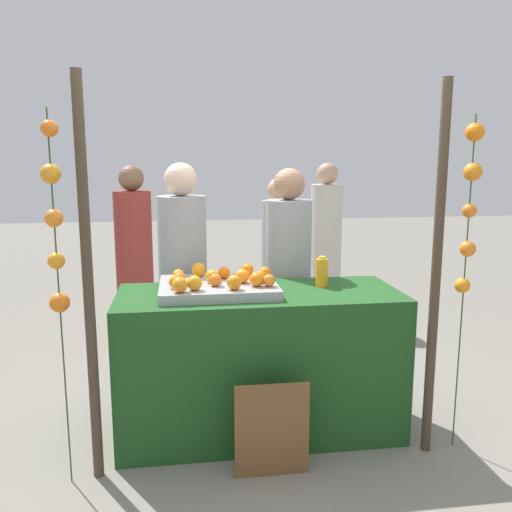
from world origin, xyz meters
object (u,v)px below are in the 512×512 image
(stall_counter, at_px, (259,362))
(vendor_left, at_px, (183,291))
(juice_bottle, at_px, (322,272))
(orange_1, at_px, (269,280))
(orange_0, at_px, (248,270))
(vendor_right, at_px, (288,291))
(chalkboard_sign, at_px, (272,431))

(stall_counter, distance_m, vendor_left, 0.81)
(juice_bottle, bearing_deg, orange_1, -151.32)
(stall_counter, distance_m, juice_bottle, 0.70)
(stall_counter, height_order, orange_0, orange_0)
(vendor_left, xyz_separation_m, vendor_right, (0.76, -0.03, -0.02))
(stall_counter, xyz_separation_m, orange_1, (0.04, -0.11, 0.55))
(juice_bottle, xyz_separation_m, vendor_right, (-0.13, 0.44, -0.23))
(chalkboard_sign, bearing_deg, vendor_left, 112.89)
(vendor_right, bearing_deg, orange_1, -110.93)
(stall_counter, relative_size, vendor_right, 1.05)
(orange_1, distance_m, vendor_left, 0.87)
(orange_1, xyz_separation_m, chalkboard_sign, (-0.05, -0.41, -0.75))
(chalkboard_sign, relative_size, vendor_right, 0.33)
(chalkboard_sign, distance_m, vendor_right, 1.22)
(stall_counter, height_order, juice_bottle, juice_bottle)
(chalkboard_sign, height_order, vendor_left, vendor_left)
(juice_bottle, xyz_separation_m, chalkboard_sign, (-0.43, -0.62, -0.74))
(orange_0, distance_m, vendor_left, 0.59)
(stall_counter, distance_m, vendor_right, 0.69)
(vendor_right, bearing_deg, juice_bottle, -73.53)
(stall_counter, height_order, orange_1, orange_1)
(chalkboard_sign, bearing_deg, vendor_right, 74.29)
(orange_0, xyz_separation_m, juice_bottle, (0.47, -0.11, -0.01))
(juice_bottle, bearing_deg, vendor_right, 106.47)
(orange_1, bearing_deg, vendor_left, 126.81)
(stall_counter, bearing_deg, chalkboard_sign, -90.81)
(stall_counter, relative_size, vendor_left, 1.03)
(orange_0, distance_m, juice_bottle, 0.48)
(orange_0, bearing_deg, juice_bottle, -13.44)
(orange_0, height_order, vendor_right, vendor_right)
(stall_counter, height_order, vendor_right, vendor_right)
(orange_0, distance_m, orange_1, 0.33)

